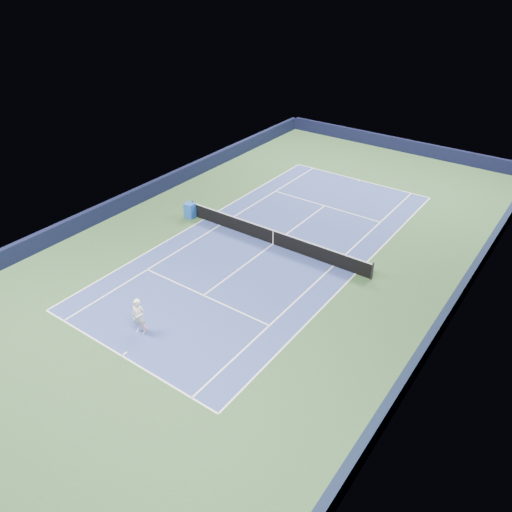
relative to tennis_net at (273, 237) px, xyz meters
The scene contains 19 objects.
ground 0.50m from the tennis_net, ahead, with size 40.00×40.00×0.00m, color #2C4B29.
wall_far 19.83m from the tennis_net, 90.00° to the left, with size 22.00×0.35×1.10m, color black.
wall_right 10.83m from the tennis_net, ahead, with size 0.35×40.00×1.10m, color black.
wall_left 10.83m from the tennis_net, behind, with size 0.35×40.00×1.10m, color black.
court_surface 0.50m from the tennis_net, ahead, with size 10.97×23.77×0.01m, color navy.
baseline_far 11.90m from the tennis_net, 90.00° to the left, with size 10.97×0.08×0.00m, color white.
baseline_near 11.90m from the tennis_net, 90.00° to the right, with size 10.97×0.08×0.00m, color white.
sideline_doubles_right 5.51m from the tennis_net, ahead, with size 0.08×23.77×0.00m, color white.
sideline_doubles_left 5.51m from the tennis_net, behind, with size 0.08×23.77×0.00m, color white.
sideline_singles_right 4.14m from the tennis_net, ahead, with size 0.08×23.77×0.00m, color white.
sideline_singles_left 4.14m from the tennis_net, behind, with size 0.08×23.77×0.00m, color white.
service_line_far 6.42m from the tennis_net, 90.00° to the left, with size 8.23×0.08×0.00m, color white.
service_line_near 6.42m from the tennis_net, 90.00° to the right, with size 8.23×0.08×0.00m, color white.
center_service_line 0.50m from the tennis_net, ahead, with size 0.08×12.80×0.00m, color white.
center_mark_far 11.75m from the tennis_net, 90.00° to the left, with size 0.08×0.30×0.00m, color white.
center_mark_near 11.75m from the tennis_net, 90.00° to the right, with size 0.08×0.30×0.00m, color white.
tennis_net is the anchor object (origin of this frame).
sponsor_cube 6.40m from the tennis_net, behind, with size 0.64×0.59×1.01m.
tennis_player 10.30m from the tennis_net, 92.63° to the right, with size 0.87×1.35×1.85m.
Camera 1 is at (14.28, -21.63, 15.34)m, focal length 35.00 mm.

